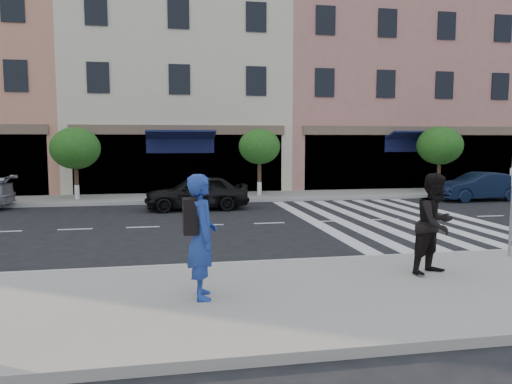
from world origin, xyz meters
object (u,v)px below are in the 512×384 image
photographer (202,236)px  car_far_right (479,186)px  walker (435,224)px  car_far_mid (197,192)px

photographer → car_far_right: photographer is taller
walker → photographer: bearing=163.2°
photographer → car_far_mid: photographer is taller
photographer → walker: 4.51m
photographer → car_far_mid: 11.32m
photographer → walker: photographer is taller
walker → car_far_right: walker is taller
photographer → car_far_right: (13.14, 11.81, -0.53)m
photographer → walker: size_ratio=1.05×
car_far_right → photographer: bearing=-49.9°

